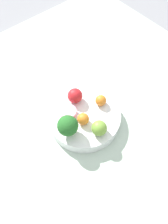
# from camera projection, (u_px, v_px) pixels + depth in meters

# --- Properties ---
(ground_plane) EXTENTS (6.00, 6.00, 0.00)m
(ground_plane) POSITION_uv_depth(u_px,v_px,m) (84.00, 123.00, 0.78)
(ground_plane) COLOR gray
(table_surface) EXTENTS (1.20, 1.20, 0.02)m
(table_surface) POSITION_uv_depth(u_px,v_px,m) (84.00, 122.00, 0.77)
(table_surface) COLOR #B2C6B2
(table_surface) RESTS_ON ground_plane
(bowl) EXTENTS (0.24, 0.24, 0.04)m
(bowl) POSITION_uv_depth(u_px,v_px,m) (84.00, 117.00, 0.74)
(bowl) COLOR white
(bowl) RESTS_ON table_surface
(broccoli) EXTENTS (0.06, 0.06, 0.08)m
(broccoli) POSITION_uv_depth(u_px,v_px,m) (68.00, 126.00, 0.65)
(broccoli) COLOR #8CB76B
(broccoli) RESTS_ON bowl
(apple_red) EXTENTS (0.05, 0.05, 0.05)m
(apple_red) POSITION_uv_depth(u_px,v_px,m) (99.00, 128.00, 0.67)
(apple_red) COLOR olive
(apple_red) RESTS_ON bowl
(apple_green) EXTENTS (0.05, 0.05, 0.05)m
(apple_green) POSITION_uv_depth(u_px,v_px,m) (75.00, 96.00, 0.73)
(apple_green) COLOR red
(apple_green) RESTS_ON bowl
(orange_front) EXTENTS (0.04, 0.04, 0.04)m
(orange_front) POSITION_uv_depth(u_px,v_px,m) (83.00, 119.00, 0.69)
(orange_front) COLOR orange
(orange_front) RESTS_ON bowl
(orange_back) EXTENTS (0.04, 0.04, 0.04)m
(orange_back) POSITION_uv_depth(u_px,v_px,m) (101.00, 100.00, 0.73)
(orange_back) COLOR orange
(orange_back) RESTS_ON bowl
(small_cup) EXTENTS (0.05, 0.05, 0.02)m
(small_cup) POSITION_uv_depth(u_px,v_px,m) (68.00, 112.00, 0.71)
(small_cup) COLOR #EA9EC6
(small_cup) RESTS_ON bowl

